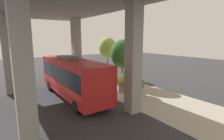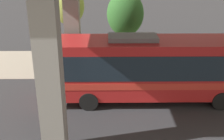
# 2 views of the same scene
# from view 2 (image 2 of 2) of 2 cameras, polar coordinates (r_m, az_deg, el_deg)

# --- Properties ---
(ground_plane) EXTENTS (80.00, 80.00, 0.00)m
(ground_plane) POSITION_cam_2_polar(r_m,az_deg,el_deg) (18.88, 8.10, -1.74)
(ground_plane) COLOR #2D2D30
(ground_plane) RESTS_ON ground
(sidewalk_strip) EXTENTS (6.00, 40.00, 0.02)m
(sidewalk_strip) POSITION_cam_2_polar(r_m,az_deg,el_deg) (21.63, 6.98, 1.47)
(sidewalk_strip) COLOR gray
(sidewalk_strip) RESTS_ON ground
(bus) EXTENTS (2.73, 10.32, 3.71)m
(bus) POSITION_cam_2_polar(r_m,az_deg,el_deg) (15.43, 7.89, 0.85)
(bus) COLOR #B21E1E
(bus) RESTS_ON ground
(fire_hydrant) EXTENTS (0.50, 0.24, 0.99)m
(fire_hydrant) POSITION_cam_2_polar(r_m,az_deg,el_deg) (19.04, -7.59, 0.14)
(fire_hydrant) COLOR #B21919
(fire_hydrant) RESTS_ON ground
(planter_front) EXTENTS (1.29, 1.29, 1.80)m
(planter_front) POSITION_cam_2_polar(r_m,az_deg,el_deg) (21.22, 13.87, 3.27)
(planter_front) COLOR gray
(planter_front) RESTS_ON ground
(planter_middle) EXTENTS (1.61, 1.61, 1.87)m
(planter_middle) POSITION_cam_2_polar(r_m,az_deg,el_deg) (20.70, 8.99, 3.09)
(planter_middle) COLOR gray
(planter_middle) RESTS_ON ground
(planter_back) EXTENTS (1.43, 1.43, 1.66)m
(planter_back) POSITION_cam_2_polar(r_m,az_deg,el_deg) (19.75, -0.37, 2.09)
(planter_back) COLOR gray
(planter_back) RESTS_ON ground
(street_tree_near) EXTENTS (2.73, 2.73, 5.27)m
(street_tree_near) POSITION_cam_2_polar(r_m,az_deg,el_deg) (21.16, 2.72, 11.31)
(street_tree_near) COLOR brown
(street_tree_near) RESTS_ON ground
(street_tree_far) EXTENTS (2.38, 2.38, 5.53)m
(street_tree_far) POSITION_cam_2_polar(r_m,az_deg,el_deg) (21.97, -8.83, 12.72)
(street_tree_far) COLOR brown
(street_tree_far) RESTS_ON ground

